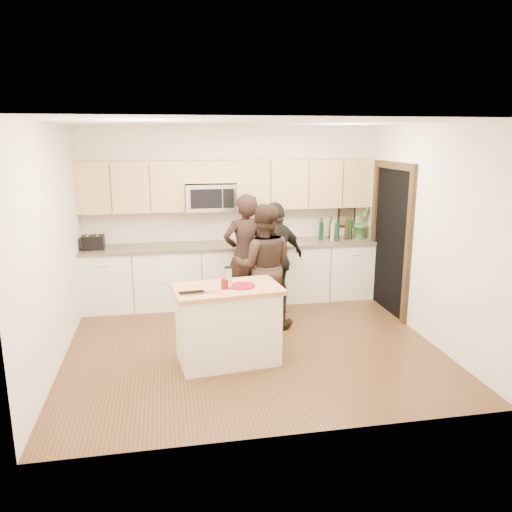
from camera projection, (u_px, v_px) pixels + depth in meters
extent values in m
plane|color=brown|center=(251.00, 344.00, 6.29)|extent=(4.50, 4.50, 0.00)
cube|color=silver|center=(229.00, 214.00, 7.88)|extent=(4.50, 0.02, 2.70)
cube|color=silver|center=(293.00, 288.00, 4.06)|extent=(4.50, 0.02, 2.70)
cube|color=silver|center=(53.00, 247.00, 5.57)|extent=(0.02, 4.00, 2.70)
cube|color=silver|center=(424.00, 233.00, 6.37)|extent=(0.02, 4.00, 2.70)
cube|color=white|center=(251.00, 123.00, 5.66)|extent=(4.50, 4.00, 0.02)
cube|color=white|center=(233.00, 274.00, 7.80)|extent=(4.50, 0.62, 0.90)
cube|color=#76624E|center=(232.00, 245.00, 7.68)|extent=(4.50, 0.66, 0.04)
cube|color=tan|center=(131.00, 187.00, 7.35)|extent=(1.55, 0.33, 0.75)
cube|color=tan|center=(304.00, 184.00, 7.82)|extent=(2.17, 0.33, 0.75)
cube|color=tan|center=(210.00, 171.00, 7.51)|extent=(0.78, 0.33, 0.33)
cube|color=silver|center=(210.00, 197.00, 7.57)|extent=(0.76, 0.40, 0.40)
cube|color=black|center=(206.00, 199.00, 7.36)|extent=(0.47, 0.01, 0.29)
cube|color=black|center=(229.00, 198.00, 7.42)|extent=(0.17, 0.01, 0.29)
cube|color=black|center=(391.00, 242.00, 7.30)|extent=(0.02, 1.05, 2.10)
cube|color=#312213|center=(408.00, 250.00, 6.75)|extent=(0.06, 0.10, 2.10)
cube|color=#312213|center=(374.00, 234.00, 7.85)|extent=(0.06, 0.10, 2.10)
cube|color=#312213|center=(395.00, 165.00, 7.04)|extent=(0.06, 1.25, 0.10)
cube|color=black|center=(346.00, 215.00, 8.23)|extent=(0.30, 0.03, 0.38)
cube|color=tan|center=(347.00, 215.00, 8.22)|extent=(0.24, 0.00, 0.32)
cube|color=white|center=(171.00, 267.00, 7.27)|extent=(0.34, 0.01, 0.48)
cube|color=white|center=(170.00, 247.00, 7.50)|extent=(0.34, 0.60, 0.01)
cube|color=white|center=(228.00, 327.00, 5.72)|extent=(1.17, 0.77, 0.85)
cube|color=#B77F4C|center=(227.00, 289.00, 5.61)|extent=(1.27, 0.84, 0.05)
cylinder|color=maroon|center=(242.00, 286.00, 5.62)|extent=(0.29, 0.29, 0.02)
cube|color=silver|center=(228.00, 278.00, 5.53)|extent=(0.07, 0.05, 0.22)
cube|color=black|center=(228.00, 267.00, 5.50)|extent=(0.08, 0.05, 0.02)
cylinder|color=maroon|center=(225.00, 284.00, 5.54)|extent=(0.08, 0.08, 0.11)
cube|color=#B77F4C|center=(192.00, 290.00, 5.45)|extent=(0.30, 0.20, 0.02)
cube|color=black|center=(191.00, 292.00, 5.34)|extent=(0.27, 0.06, 0.02)
cube|color=silver|center=(209.00, 291.00, 5.40)|extent=(0.22, 0.05, 0.01)
cube|color=black|center=(93.00, 242.00, 7.28)|extent=(0.31, 0.23, 0.20)
cube|color=silver|center=(88.00, 236.00, 7.24)|extent=(0.03, 0.17, 0.00)
cube|color=silver|center=(98.00, 235.00, 7.26)|extent=(0.03, 0.17, 0.00)
cylinder|color=black|center=(321.00, 229.00, 7.92)|extent=(0.07, 0.07, 0.35)
cylinder|color=#3B210A|center=(331.00, 228.00, 8.02)|extent=(0.07, 0.07, 0.36)
cylinder|color=#AEAD89|center=(332.00, 230.00, 7.87)|extent=(0.06, 0.06, 0.33)
cylinder|color=black|center=(350.00, 228.00, 7.98)|extent=(0.08, 0.08, 0.36)
cylinder|color=#3B210A|center=(347.00, 228.00, 7.98)|extent=(0.06, 0.06, 0.35)
cylinder|color=#AEAD89|center=(357.00, 227.00, 8.16)|extent=(0.07, 0.07, 0.34)
cylinder|color=black|center=(337.00, 230.00, 7.83)|extent=(0.07, 0.07, 0.34)
imported|color=#407930|center=(361.00, 222.00, 8.02)|extent=(0.38, 0.38, 0.54)
imported|color=black|center=(245.00, 255.00, 7.18)|extent=(0.71, 0.54, 1.77)
imported|color=black|center=(263.00, 266.00, 6.71)|extent=(0.93, 0.79, 1.69)
imported|color=black|center=(276.00, 259.00, 7.16)|extent=(1.04, 0.82, 1.66)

